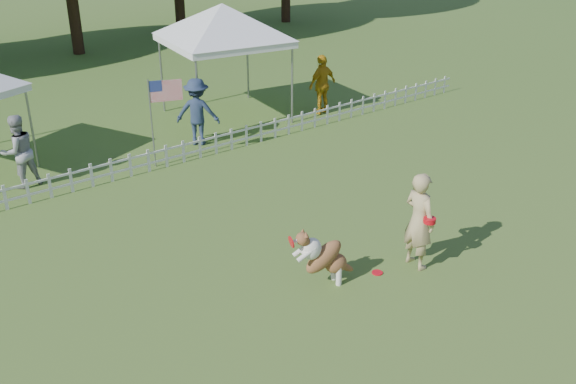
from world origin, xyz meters
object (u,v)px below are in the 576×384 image
object	(u,v)px
canopy_tent_right	(224,63)
spectator_c	(322,84)
dog	(325,257)
spectator_a	(18,151)
spectator_b	(197,112)
handler	(419,221)
flag_pole	(152,124)
frisbee_on_turf	(377,273)

from	to	relation	value
canopy_tent_right	spectator_c	bearing A→B (deg)	-22.00
dog	spectator_a	world-z (taller)	spectator_a
dog	spectator_b	bearing A→B (deg)	91.06
dog	spectator_b	size ratio (longest dim) A/B	0.62
dog	canopy_tent_right	size ratio (longest dim) A/B	0.34
canopy_tent_right	handler	bearing A→B (deg)	-93.53
flag_pole	spectator_c	distance (m)	6.36
handler	spectator_a	world-z (taller)	handler
spectator_c	canopy_tent_right	bearing A→B (deg)	-35.69
handler	canopy_tent_right	size ratio (longest dim) A/B	0.55
dog	spectator_c	size ratio (longest dim) A/B	0.62
handler	dog	size ratio (longest dim) A/B	1.62
spectator_c	frisbee_on_turf	bearing A→B (deg)	50.28
canopy_tent_right	spectator_a	world-z (taller)	canopy_tent_right
handler	spectator_b	xyz separation A→B (m)	(0.18, 8.16, -0.01)
frisbee_on_turf	canopy_tent_right	distance (m)	10.07
dog	canopy_tent_right	xyz separation A→B (m)	(3.93, 9.17, 1.12)
handler	spectator_b	bearing A→B (deg)	2.73
handler	spectator_c	bearing A→B (deg)	-26.18
frisbee_on_turf	canopy_tent_right	world-z (taller)	canopy_tent_right
canopy_tent_right	frisbee_on_turf	bearing A→B (deg)	-98.18
spectator_b	dog	bearing A→B (deg)	117.88
frisbee_on_turf	flag_pole	xyz separation A→B (m)	(-0.80, 7.19, 1.14)
spectator_b	spectator_c	distance (m)	4.56
flag_pole	spectator_c	xyz separation A→B (m)	(6.32, 0.74, -0.21)
canopy_tent_right	spectator_b	xyz separation A→B (m)	(-1.94, -1.56, -0.77)
dog	canopy_tent_right	distance (m)	10.04
frisbee_on_turf	spectator_b	size ratio (longest dim) A/B	0.11
canopy_tent_right	flag_pole	xyz separation A→B (m)	(-3.70, -2.30, -0.56)
flag_pole	spectator_a	world-z (taller)	flag_pole
frisbee_on_turf	spectator_a	xyz separation A→B (m)	(-3.86, 8.05, 0.88)
canopy_tent_right	spectator_c	world-z (taller)	canopy_tent_right
handler	canopy_tent_right	xyz separation A→B (m)	(2.13, 9.72, 0.76)
flag_pole	spectator_a	xyz separation A→B (m)	(-3.06, 0.86, -0.26)
flag_pole	frisbee_on_turf	bearing A→B (deg)	-64.53
dog	spectator_b	distance (m)	7.87
canopy_tent_right	spectator_c	size ratio (longest dim) A/B	1.82
dog	flag_pole	xyz separation A→B (m)	(0.23, 6.86, 0.56)
frisbee_on_turf	spectator_a	bearing A→B (deg)	115.59
dog	spectator_c	xyz separation A→B (m)	(6.55, 7.60, 0.35)
dog	frisbee_on_turf	size ratio (longest dim) A/B	5.68
frisbee_on_turf	canopy_tent_right	size ratio (longest dim) A/B	0.06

